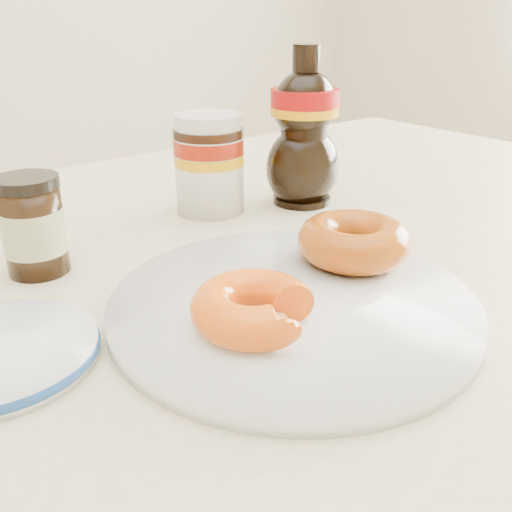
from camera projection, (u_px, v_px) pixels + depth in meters
dining_table at (252, 317)px, 0.64m from camera, size 1.40×0.90×0.75m
plate at (293, 305)px, 0.47m from camera, size 0.30×0.30×0.02m
donut_bitten at (253, 308)px, 0.42m from camera, size 0.12×0.12×0.03m
donut_whole at (354, 241)px, 0.53m from camera, size 0.13×0.13×0.04m
nutella_jar at (209, 160)px, 0.69m from camera, size 0.08×0.08×0.12m
syrup_bottle at (304, 127)px, 0.71m from camera, size 0.11×0.10×0.19m
dark_jar at (33, 226)px, 0.53m from camera, size 0.06×0.06×0.09m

